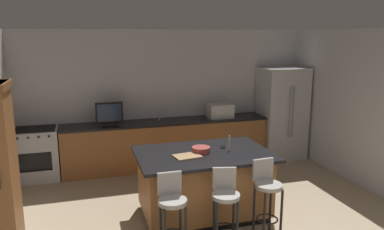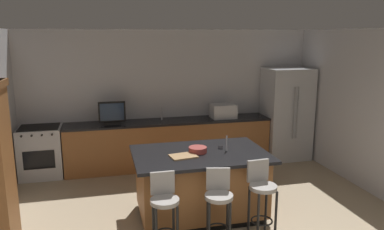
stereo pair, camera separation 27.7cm
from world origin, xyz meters
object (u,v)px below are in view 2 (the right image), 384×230
at_px(microwave, 223,111).
at_px(bar_stool_left, 164,206).
at_px(tv_monitor, 112,114).
at_px(fruit_bowl, 198,150).
at_px(refrigerator, 286,114).
at_px(bar_stool_center, 219,202).
at_px(range_oven, 41,152).
at_px(bar_stool_right, 262,193).
at_px(cell_phone, 220,147).
at_px(cutting_board, 183,156).
at_px(kitchen_island, 200,183).

bearing_deg(microwave, bar_stool_left, -119.98).
bearing_deg(bar_stool_left, microwave, 60.20).
relative_size(microwave, tv_monitor, 0.98).
height_order(microwave, fruit_bowl, microwave).
bearing_deg(refrigerator, bar_stool_center, -129.40).
bearing_deg(fruit_bowl, range_oven, 138.46).
bearing_deg(bar_stool_right, fruit_bowl, 121.81).
height_order(tv_monitor, bar_stool_right, tv_monitor).
distance_m(bar_stool_left, bar_stool_center, 0.65).
bearing_deg(cell_phone, cutting_board, -137.96).
xyz_separation_m(range_oven, cutting_board, (2.14, -2.25, 0.48)).
distance_m(kitchen_island, fruit_bowl, 0.50).
distance_m(bar_stool_center, cutting_board, 0.85).
bearing_deg(refrigerator, cutting_board, -140.51).
relative_size(microwave, cell_phone, 3.20).
xyz_separation_m(bar_stool_center, cell_phone, (0.34, 0.98, 0.36)).
bearing_deg(cell_phone, range_oven, 162.51).
xyz_separation_m(bar_stool_left, fruit_bowl, (0.62, 0.82, 0.40)).
bearing_deg(tv_monitor, microwave, 1.37).
distance_m(microwave, fruit_bowl, 2.37).
distance_m(bar_stool_center, fruit_bowl, 0.94).
distance_m(bar_stool_left, cutting_board, 0.86).
distance_m(refrigerator, cell_phone, 2.81).
relative_size(fruit_bowl, cell_phone, 1.70).
bearing_deg(cutting_board, bar_stool_left, -119.16).
height_order(tv_monitor, fruit_bowl, tv_monitor).
distance_m(kitchen_island, cell_phone, 0.60).
xyz_separation_m(kitchen_island, refrigerator, (2.40, 2.08, 0.46)).
relative_size(refrigerator, fruit_bowl, 7.35).
distance_m(tv_monitor, cell_phone, 2.43).
xyz_separation_m(kitchen_island, range_oven, (-2.41, 2.13, -0.01)).
height_order(refrigerator, bar_stool_left, refrigerator).
height_order(refrigerator, cell_phone, refrigerator).
bearing_deg(tv_monitor, range_oven, 177.73).
relative_size(refrigerator, cell_phone, 12.53).
bearing_deg(cutting_board, bar_stool_right, -38.71).
distance_m(range_oven, bar_stool_center, 3.82).
distance_m(microwave, cutting_board, 2.61).
bearing_deg(bar_stool_right, bar_stool_left, 175.11).
bearing_deg(microwave, cell_phone, -109.43).
xyz_separation_m(microwave, cell_phone, (-0.70, -1.98, -0.12)).
bearing_deg(cell_phone, fruit_bowl, -142.85).
relative_size(kitchen_island, tv_monitor, 3.81).
xyz_separation_m(refrigerator, cutting_board, (-2.66, -2.20, 0.00)).
relative_size(kitchen_island, refrigerator, 0.99).
xyz_separation_m(microwave, bar_stool_right, (-0.46, -2.93, -0.44)).
distance_m(bar_stool_left, fruit_bowl, 1.10).
height_order(kitchen_island, microwave, microwave).
relative_size(tv_monitor, bar_stool_left, 0.51).
bearing_deg(refrigerator, range_oven, 179.37).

